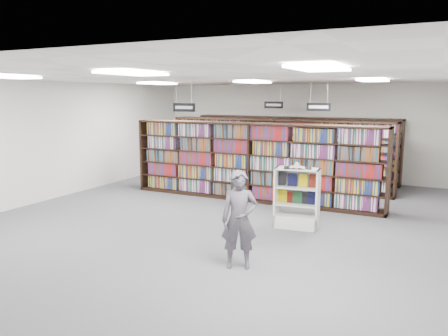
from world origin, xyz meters
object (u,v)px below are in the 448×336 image
at_px(endcap_display, 297,207).
at_px(shopper, 239,220).
at_px(bookshelf_row_near, 252,162).
at_px(open_book, 297,167).

relative_size(endcap_display, shopper, 0.80).
xyz_separation_m(bookshelf_row_near, shopper, (1.64, -4.46, -0.24)).
relative_size(open_book, shopper, 0.39).
bearing_deg(open_book, bookshelf_row_near, 117.43).
relative_size(bookshelf_row_near, shopper, 4.31).
bearing_deg(endcap_display, shopper, -100.28).
xyz_separation_m(open_book, shopper, (-0.19, -2.55, -0.52)).
height_order(endcap_display, open_book, open_book).
bearing_deg(open_book, endcap_display, 68.74).
distance_m(bookshelf_row_near, endcap_display, 2.68).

